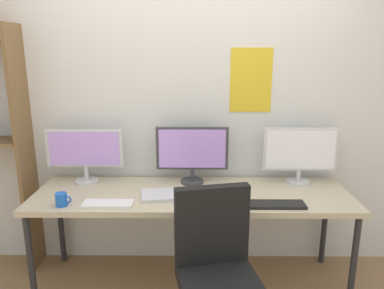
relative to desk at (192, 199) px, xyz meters
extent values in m
cube|color=silver|center=(0.00, 0.42, 0.61)|extent=(4.69, 0.10, 2.60)
cube|color=gold|center=(0.45, 0.37, 0.83)|extent=(0.32, 0.01, 0.49)
cube|color=tan|center=(0.00, 0.00, 0.03)|extent=(2.29, 0.68, 0.04)
cylinder|color=#262628|center=(-1.10, -0.29, -0.34)|extent=(0.04, 0.04, 0.70)
cylinder|color=#262628|center=(1.10, -0.29, -0.34)|extent=(0.04, 0.04, 0.70)
cylinder|color=#262628|center=(-1.10, 0.29, -0.34)|extent=(0.04, 0.04, 0.70)
cylinder|color=#262628|center=(1.10, 0.29, -0.34)|extent=(0.04, 0.04, 0.70)
cube|color=brown|center=(-1.30, 0.23, 0.28)|extent=(0.03, 0.28, 1.94)
cube|color=black|center=(0.16, -0.71, -0.22)|extent=(0.52, 0.52, 0.08)
cube|color=black|center=(0.12, -0.53, 0.06)|extent=(0.44, 0.16, 0.48)
cylinder|color=silver|center=(-0.83, 0.21, 0.06)|extent=(0.18, 0.18, 0.02)
cylinder|color=silver|center=(-0.83, 0.21, 0.13)|extent=(0.03, 0.03, 0.11)
cube|color=silver|center=(-0.83, 0.21, 0.33)|extent=(0.59, 0.03, 0.29)
cube|color=#B28CE5|center=(-0.83, 0.20, 0.33)|extent=(0.54, 0.01, 0.26)
cylinder|color=#38383D|center=(0.00, 0.21, 0.06)|extent=(0.18, 0.18, 0.02)
cylinder|color=#38383D|center=(0.00, 0.21, 0.12)|extent=(0.03, 0.03, 0.09)
cube|color=#38383D|center=(0.00, 0.21, 0.33)|extent=(0.55, 0.03, 0.33)
cube|color=#B28CE5|center=(0.00, 0.20, 0.33)|extent=(0.51, 0.01, 0.30)
cylinder|color=silver|center=(0.83, 0.21, 0.06)|extent=(0.18, 0.18, 0.02)
cylinder|color=silver|center=(0.83, 0.21, 0.11)|extent=(0.03, 0.03, 0.08)
cube|color=silver|center=(0.83, 0.21, 0.32)|extent=(0.57, 0.03, 0.33)
cube|color=white|center=(0.83, 0.20, 0.32)|extent=(0.52, 0.01, 0.30)
cube|color=silver|center=(-0.56, -0.23, 0.06)|extent=(0.34, 0.13, 0.02)
cube|color=black|center=(0.56, -0.23, 0.06)|extent=(0.39, 0.13, 0.02)
ellipsoid|color=#38383D|center=(0.12, -0.17, 0.07)|extent=(0.06, 0.10, 0.03)
cube|color=silver|center=(-0.20, -0.07, 0.06)|extent=(0.35, 0.26, 0.02)
cylinder|color=blue|center=(-0.87, -0.24, 0.09)|extent=(0.08, 0.08, 0.09)
torus|color=blue|center=(-0.83, -0.24, 0.09)|extent=(0.06, 0.01, 0.06)
camera|label=1|loc=(0.02, -2.51, 1.06)|focal=34.50mm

